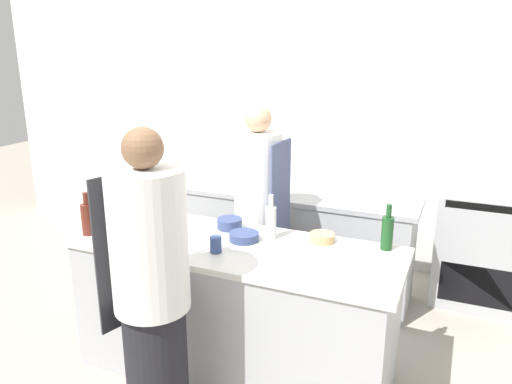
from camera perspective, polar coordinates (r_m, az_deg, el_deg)
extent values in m
plane|color=#A89E8E|center=(3.64, -2.32, -19.49)|extent=(16.00, 16.00, 0.00)
cube|color=silver|center=(5.00, 8.18, 7.90)|extent=(8.00, 0.06, 2.80)
cube|color=#A8AAAF|center=(3.39, -2.40, -13.48)|extent=(2.04, 0.75, 0.88)
cube|color=silver|center=(3.19, -2.50, -6.31)|extent=(2.12, 0.78, 0.04)
cube|color=#A8AAAF|center=(4.44, 4.78, -6.00)|extent=(1.94, 0.57, 0.88)
cube|color=#A8AAAF|center=(4.28, 4.92, -0.31)|extent=(2.03, 0.59, 0.04)
cube|color=#A8AAAF|center=(4.69, 24.34, -5.65)|extent=(0.74, 0.69, 0.97)
cube|color=black|center=(4.46, 24.01, -9.80)|extent=(0.59, 0.01, 0.34)
cube|color=black|center=(4.22, 25.06, -1.67)|extent=(0.63, 0.01, 0.06)
cylinder|color=black|center=(2.97, -11.21, -19.54)|extent=(0.34, 0.34, 0.81)
cylinder|color=silver|center=(2.59, -12.17, -5.45)|extent=(0.40, 0.40, 0.75)
cube|color=#2D2D33|center=(2.79, -14.65, -6.42)|extent=(0.12, 0.37, 0.86)
sphere|color=brown|center=(2.46, -12.84, 4.91)|extent=(0.21, 0.21, 0.21)
cylinder|color=black|center=(3.99, 0.23, -9.33)|extent=(0.30, 0.30, 0.79)
cylinder|color=white|center=(3.72, 0.24, 1.29)|extent=(0.36, 0.36, 0.73)
cube|color=#4C567F|center=(3.68, 2.82, -0.63)|extent=(0.03, 0.34, 0.84)
sphere|color=tan|center=(3.63, 0.25, 8.38)|extent=(0.20, 0.20, 0.20)
cylinder|color=#19471E|center=(3.17, 14.76, -4.59)|extent=(0.07, 0.07, 0.21)
cylinder|color=#19471E|center=(3.12, 14.96, -2.11)|extent=(0.03, 0.03, 0.08)
cylinder|color=#5B2319|center=(3.49, -18.65, -2.99)|extent=(0.09, 0.09, 0.21)
cylinder|color=#5B2319|center=(3.44, -18.87, -0.71)|extent=(0.04, 0.04, 0.08)
cylinder|color=silver|center=(3.23, 1.71, -3.55)|extent=(0.07, 0.07, 0.21)
cylinder|color=silver|center=(3.19, 1.73, -1.04)|extent=(0.03, 0.03, 0.08)
cylinder|color=navy|center=(3.44, -3.04, -3.61)|extent=(0.17, 0.17, 0.07)
cylinder|color=tan|center=(3.24, 7.56, -5.18)|extent=(0.16, 0.16, 0.06)
cylinder|color=navy|center=(3.23, -1.37, -5.11)|extent=(0.19, 0.19, 0.05)
cylinder|color=#33477F|center=(3.05, -4.62, -5.99)|extent=(0.07, 0.07, 0.10)
cube|color=olive|center=(3.45, -13.27, -4.47)|extent=(0.35, 0.21, 0.01)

